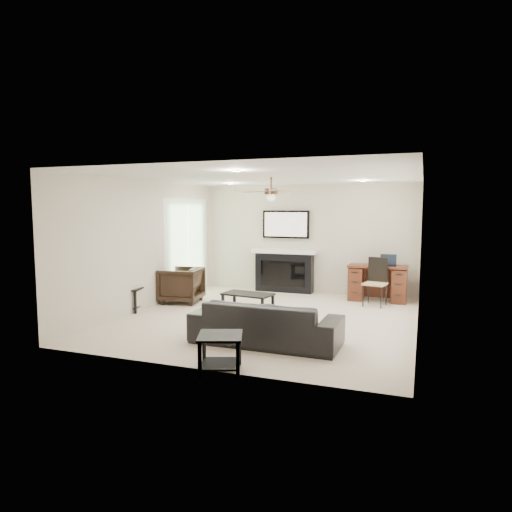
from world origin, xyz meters
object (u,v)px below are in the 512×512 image
Objects in this scene: sofa at (266,322)px; armchair at (181,285)px; desk at (378,283)px; coffee_table at (248,304)px; fireplace_unit at (284,251)px.

armchair is (-2.60, 2.15, 0.05)m from sofa.
sofa is 3.92m from desk.
coffee_table is 3.01m from desk.
fireplace_unit is (-0.04, 2.45, 0.75)m from coffee_table.
desk is (2.12, 2.12, 0.18)m from coffee_table.
sofa is at bearing 42.04° from armchair.
armchair reaches higher than coffee_table.
sofa reaches higher than coffee_table.
armchair is at bearing -38.62° from sofa.
fireplace_unit reaches higher than coffee_table.
desk is (2.16, -0.33, -0.57)m from fireplace_unit.
armchair is 1.79m from coffee_table.
armchair is 0.66× the size of desk.
armchair is at bearing 169.73° from coffee_table.
armchair is at bearing -131.11° from fireplace_unit.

